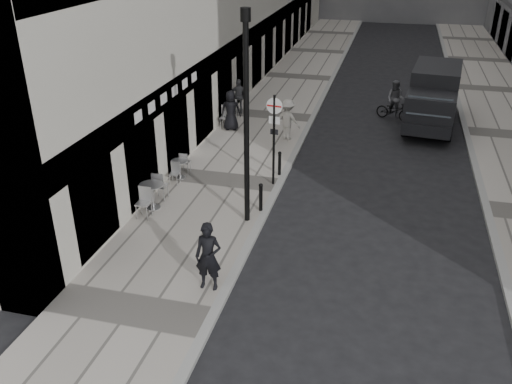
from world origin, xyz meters
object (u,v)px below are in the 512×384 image
panel_van (434,94)px  cyclist (394,105)px  walking_man (208,257)px  lamppost (246,111)px  sign_post (274,128)px

panel_van → cyclist: (-1.68, 0.32, -0.73)m
walking_man → cyclist: size_ratio=0.97×
walking_man → lamppost: (0.01, 3.64, 2.63)m
walking_man → cyclist: bearing=72.2°
walking_man → panel_van: bearing=66.0°
sign_post → lamppost: 3.14m
lamppost → panel_van: bearing=62.2°
walking_man → panel_van: 15.87m
walking_man → sign_post: sign_post is taller
lamppost → panel_van: 12.74m
lamppost → cyclist: lamppost is taller
cyclist → walking_man: bearing=-82.0°
sign_post → cyclist: sign_post is taller
walking_man → lamppost: lamppost is taller
sign_post → lamppost: size_ratio=0.51×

